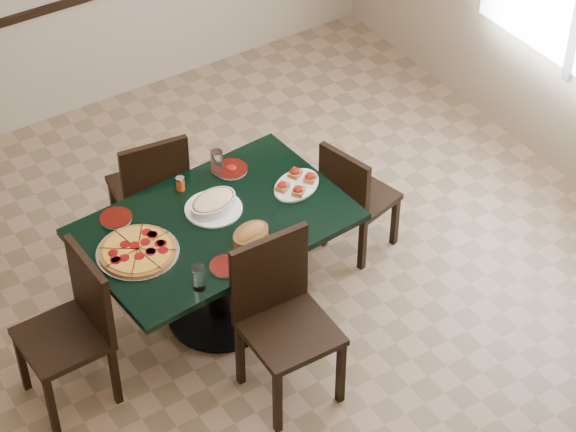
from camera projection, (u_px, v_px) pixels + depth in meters
floor at (275, 332)px, 6.70m from camera, size 5.50×5.50×0.00m
main_table at (216, 246)px, 6.44m from camera, size 1.56×1.07×0.75m
chair_far at (152, 187)px, 6.93m from camera, size 0.48×0.48×0.92m
chair_near at (281, 310)px, 6.06m from camera, size 0.48×0.48×1.00m
chair_right at (354, 195)px, 6.97m from camera, size 0.46×0.46×0.82m
chair_left at (76, 322)px, 6.03m from camera, size 0.45×0.45×0.95m
pepperoni_pizza at (138, 251)px, 6.12m from camera, size 0.46×0.46×0.04m
lasagna_casserole at (213, 204)px, 6.37m from camera, size 0.33×0.33×0.09m
bread_basket at (251, 235)px, 6.18m from camera, size 0.27×0.23×0.10m
bruschetta_platter at (297, 183)px, 6.55m from camera, size 0.40×0.35×0.05m
side_plate_near at (226, 266)px, 6.04m from camera, size 0.18×0.18×0.02m
side_plate_far_r at (231, 169)px, 6.67m from camera, size 0.20×0.20×0.03m
side_plate_far_l at (116, 218)px, 6.34m from camera, size 0.19×0.19×0.02m
napkin_setting at (238, 270)px, 6.03m from camera, size 0.14×0.14×0.01m
water_glass_a at (217, 162)px, 6.61m from camera, size 0.07×0.07×0.16m
water_glass_b at (199, 278)px, 5.88m from camera, size 0.07×0.07×0.15m
pepper_shaker at (180, 184)px, 6.51m from camera, size 0.05×0.05×0.09m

